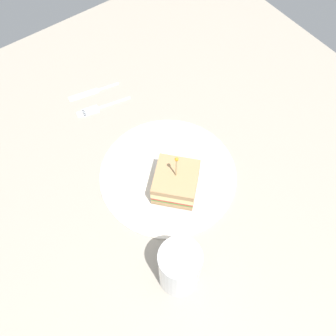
% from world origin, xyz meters
% --- Properties ---
extents(ground_plane, '(1.09, 1.09, 0.02)m').
position_xyz_m(ground_plane, '(0.00, 0.00, -0.01)').
color(ground_plane, '#9E9384').
extents(plate, '(0.28, 0.28, 0.01)m').
position_xyz_m(plate, '(0.00, 0.00, 0.00)').
color(plate, silver).
rests_on(plate, ground_plane).
extents(sandwich_half_center, '(0.12, 0.12, 0.11)m').
position_xyz_m(sandwich_half_center, '(0.01, 0.04, 0.03)').
color(sandwich_half_center, tan).
rests_on(sandwich_half_center, plate).
extents(drink_glass, '(0.07, 0.07, 0.11)m').
position_xyz_m(drink_glass, '(0.11, 0.18, 0.05)').
color(drink_glass, beige).
rests_on(drink_glass, ground_plane).
extents(fork, '(0.13, 0.04, 0.00)m').
position_xyz_m(fork, '(0.03, -0.23, 0.00)').
color(fork, silver).
rests_on(fork, ground_plane).
extents(knife, '(0.12, 0.04, 0.00)m').
position_xyz_m(knife, '(0.01, -0.28, 0.00)').
color(knife, silver).
rests_on(knife, ground_plane).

